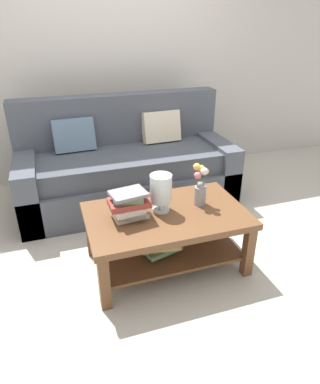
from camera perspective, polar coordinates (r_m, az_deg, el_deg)
name	(u,v)px	position (r m, az deg, el deg)	size (l,w,h in m)	color
ground_plane	(159,238)	(3.09, -0.20, -7.58)	(10.00, 10.00, 0.00)	#B7B2A8
back_wall	(113,58)	(4.17, -7.87, 21.17)	(6.40, 0.12, 2.70)	#BCB7B2
couch	(126,167)	(3.60, -5.61, 4.09)	(2.15, 0.90, 1.06)	#474C56
coffee_table	(166,228)	(2.61, 0.96, -6.03)	(1.19, 0.73, 0.47)	brown
book_stack_main	(129,205)	(2.45, -5.25, -2.10)	(0.28, 0.25, 0.21)	beige
glass_hurricane_vase	(161,190)	(2.49, 0.16, 0.39)	(0.16, 0.16, 0.29)	silver
flower_pitcher	(200,186)	(2.61, 6.72, 1.03)	(0.13, 0.12, 0.33)	gray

